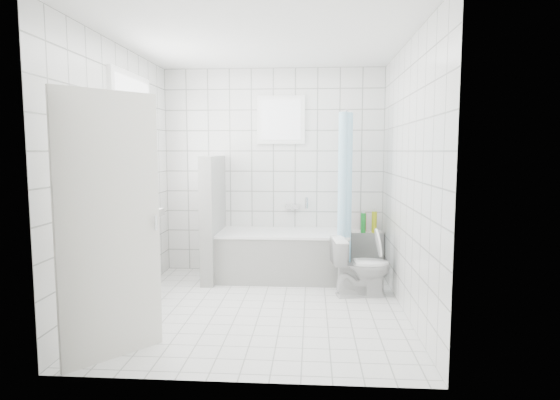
{
  "coord_description": "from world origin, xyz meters",
  "views": [
    {
      "loc": [
        0.5,
        -4.49,
        1.56
      ],
      "look_at": [
        0.16,
        0.35,
        1.05
      ],
      "focal_mm": 30.0,
      "sensor_mm": 36.0,
      "label": 1
    }
  ],
  "objects": [
    {
      "name": "shower_curtain",
      "position": [
        0.87,
        0.97,
        1.1
      ],
      "size": [
        0.14,
        0.48,
        1.78
      ],
      "primitive_type": null,
      "color": "#4EB6E6",
      "rests_on": "curtain_rod"
    },
    {
      "name": "ledge_bottles",
      "position": [
        1.19,
        1.33,
        0.67
      ],
      "size": [
        0.2,
        0.19,
        0.27
      ],
      "color": "yellow",
      "rests_on": "tiled_ledge"
    },
    {
      "name": "wall_front",
      "position": [
        0.0,
        -1.5,
        1.3
      ],
      "size": [
        2.8,
        0.02,
        2.6
      ],
      "primitive_type": "cube",
      "color": "white",
      "rests_on": "ground"
    },
    {
      "name": "wall_left",
      "position": [
        -1.4,
        0.0,
        1.3
      ],
      "size": [
        0.02,
        3.0,
        2.6
      ],
      "primitive_type": "cube",
      "color": "white",
      "rests_on": "ground"
    },
    {
      "name": "tub_faucet",
      "position": [
        0.25,
        1.46,
        0.85
      ],
      "size": [
        0.18,
        0.06,
        0.06
      ],
      "primitive_type": "cube",
      "color": "silver",
      "rests_on": "wall_back"
    },
    {
      "name": "door",
      "position": [
        -0.99,
        -1.18,
        1.0
      ],
      "size": [
        0.55,
        0.64,
        2.0
      ],
      "primitive_type": "cube",
      "rotation": [
        0.0,
        0.0,
        -0.7
      ],
      "color": "silver",
      "rests_on": "ground"
    },
    {
      "name": "toilet",
      "position": [
        1.03,
        0.49,
        0.32
      ],
      "size": [
        0.67,
        0.44,
        0.64
      ],
      "primitive_type": "imported",
      "rotation": [
        0.0,
        0.0,
        1.71
      ],
      "color": "white",
      "rests_on": "ground"
    },
    {
      "name": "ground",
      "position": [
        0.0,
        0.0,
        0.0
      ],
      "size": [
        3.0,
        3.0,
        0.0
      ],
      "primitive_type": "plane",
      "color": "white",
      "rests_on": "ground"
    },
    {
      "name": "ceiling",
      "position": [
        0.0,
        0.0,
        2.6
      ],
      "size": [
        3.0,
        3.0,
        0.0
      ],
      "primitive_type": "plane",
      "rotation": [
        3.14,
        0.0,
        0.0
      ],
      "color": "white",
      "rests_on": "ground"
    },
    {
      "name": "window_sill",
      "position": [
        -1.31,
        0.3,
        0.86
      ],
      "size": [
        0.18,
        1.02,
        0.08
      ],
      "primitive_type": "cube",
      "color": "white",
      "rests_on": "wall_left"
    },
    {
      "name": "wall_back",
      "position": [
        0.0,
        1.5,
        1.3
      ],
      "size": [
        2.8,
        0.02,
        2.6
      ],
      "primitive_type": "cube",
      "color": "white",
      "rests_on": "ground"
    },
    {
      "name": "curtain_rod",
      "position": [
        0.87,
        1.1,
        2.0
      ],
      "size": [
        0.02,
        0.8,
        0.02
      ],
      "primitive_type": "cylinder",
      "rotation": [
        1.57,
        0.0,
        0.0
      ],
      "color": "silver",
      "rests_on": "wall_back"
    },
    {
      "name": "partition_wall",
      "position": [
        -0.7,
        1.07,
        0.75
      ],
      "size": [
        0.15,
        0.85,
        1.5
      ],
      "primitive_type": "cube",
      "color": "white",
      "rests_on": "ground"
    },
    {
      "name": "wall_right",
      "position": [
        1.4,
        0.0,
        1.3
      ],
      "size": [
        0.02,
        3.0,
        2.6
      ],
      "primitive_type": "cube",
      "color": "white",
      "rests_on": "ground"
    },
    {
      "name": "window_left",
      "position": [
        -1.35,
        0.3,
        1.6
      ],
      "size": [
        0.01,
        0.9,
        1.4
      ],
      "primitive_type": "cube",
      "color": "white",
      "rests_on": "wall_left"
    },
    {
      "name": "sill_bottles",
      "position": [
        -1.3,
        0.23,
        1.03
      ],
      "size": [
        0.18,
        0.82,
        0.32
      ],
      "color": "#C74D69",
      "rests_on": "window_sill"
    },
    {
      "name": "tiled_ledge",
      "position": [
        1.19,
        1.38,
        0.28
      ],
      "size": [
        0.4,
        0.24,
        0.55
      ],
      "primitive_type": "cube",
      "color": "white",
      "rests_on": "ground"
    },
    {
      "name": "bathtub",
      "position": [
        0.15,
        1.12,
        0.29
      ],
      "size": [
        1.57,
        0.77,
        0.58
      ],
      "color": "white",
      "rests_on": "ground"
    },
    {
      "name": "window_back",
      "position": [
        0.1,
        1.46,
        1.95
      ],
      "size": [
        0.5,
        0.01,
        0.5
      ],
      "primitive_type": "cube",
      "color": "white",
      "rests_on": "wall_back"
    }
  ]
}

